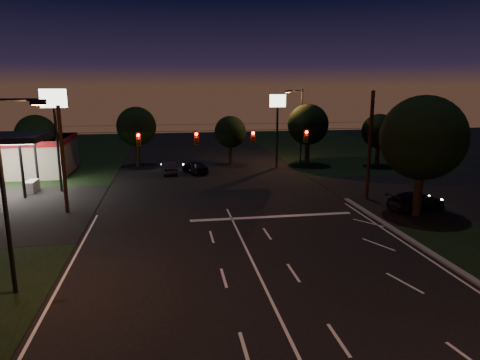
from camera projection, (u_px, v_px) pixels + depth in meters
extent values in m
plane|color=black|center=(268.00, 294.00, 19.69)|extent=(140.00, 140.00, 0.00)
cube|color=black|center=(445.00, 193.00, 38.30)|extent=(20.00, 16.00, 0.02)
cube|color=silver|center=(272.00, 217.00, 31.24)|extent=(12.00, 0.50, 0.01)
cylinder|color=black|center=(366.00, 199.00, 36.05)|extent=(0.30, 0.30, 9.00)
cylinder|color=black|center=(68.00, 213.00, 32.21)|extent=(0.28, 0.28, 8.00)
cylinder|color=black|center=(225.00, 131.00, 32.83)|extent=(24.00, 0.03, 0.03)
cylinder|color=black|center=(225.00, 124.00, 32.73)|extent=(24.00, 0.02, 0.02)
cube|color=#3F3307|center=(139.00, 139.00, 31.91)|extent=(0.32, 0.26, 1.00)
sphere|color=#FF0705|center=(138.00, 135.00, 31.69)|extent=(0.22, 0.22, 0.22)
sphere|color=black|center=(138.00, 140.00, 31.76)|extent=(0.20, 0.20, 0.20)
sphere|color=black|center=(139.00, 144.00, 31.83)|extent=(0.20, 0.20, 0.20)
cube|color=#3F3307|center=(196.00, 138.00, 32.60)|extent=(0.32, 0.26, 1.00)
sphere|color=#FF0705|center=(196.00, 134.00, 32.38)|extent=(0.22, 0.22, 0.22)
sphere|color=black|center=(196.00, 138.00, 32.45)|extent=(0.20, 0.20, 0.20)
sphere|color=black|center=(197.00, 143.00, 32.52)|extent=(0.20, 0.20, 0.20)
cube|color=#3F3307|center=(253.00, 137.00, 33.31)|extent=(0.32, 0.26, 1.00)
sphere|color=#FF0705|center=(253.00, 133.00, 33.08)|extent=(0.22, 0.22, 0.22)
sphere|color=black|center=(253.00, 137.00, 33.15)|extent=(0.20, 0.20, 0.20)
sphere|color=black|center=(253.00, 142.00, 33.22)|extent=(0.20, 0.20, 0.20)
cube|color=#3F3307|center=(306.00, 136.00, 33.99)|extent=(0.32, 0.26, 1.00)
sphere|color=#FF0705|center=(307.00, 132.00, 33.77)|extent=(0.22, 0.22, 0.22)
sphere|color=black|center=(306.00, 136.00, 33.84)|extent=(0.20, 0.20, 0.20)
sphere|color=black|center=(306.00, 140.00, 33.91)|extent=(0.20, 0.20, 0.20)
cube|color=gray|center=(1.00, 156.00, 45.58)|extent=(14.00, 8.00, 4.00)
cube|color=gray|center=(32.00, 187.00, 38.11)|extent=(0.80, 2.00, 1.10)
cylinder|color=black|center=(22.00, 171.00, 35.79)|extent=(0.24, 0.24, 4.80)
cylinder|color=black|center=(36.00, 162.00, 39.64)|extent=(0.24, 0.24, 4.80)
cylinder|color=black|center=(58.00, 151.00, 37.82)|extent=(0.24, 0.24, 7.50)
cube|color=white|center=(53.00, 98.00, 36.84)|extent=(2.20, 0.30, 1.60)
cylinder|color=black|center=(277.00, 138.00, 49.10)|extent=(0.24, 0.24, 7.00)
cube|color=white|center=(278.00, 101.00, 48.19)|extent=(1.80, 0.30, 1.40)
cylinder|color=black|center=(4.00, 199.00, 18.80)|extent=(0.20, 0.20, 9.00)
cylinder|color=black|center=(15.00, 100.00, 18.01)|extent=(1.80, 0.12, 0.12)
cube|color=black|center=(38.00, 102.00, 18.18)|extent=(0.60, 0.35, 0.22)
cube|color=#FF5E1E|center=(38.00, 105.00, 18.20)|extent=(0.45, 0.25, 0.04)
cylinder|color=black|center=(301.00, 127.00, 51.37)|extent=(0.20, 0.20, 9.00)
cylinder|color=black|center=(295.00, 91.00, 50.30)|extent=(1.80, 0.12, 0.12)
cube|color=black|center=(288.00, 91.00, 50.18)|extent=(0.60, 0.35, 0.22)
cube|color=#FF5E1E|center=(288.00, 92.00, 50.20)|extent=(0.45, 0.25, 0.04)
cylinder|color=black|center=(418.00, 189.00, 31.05)|extent=(0.60, 0.60, 4.00)
sphere|color=black|center=(423.00, 138.00, 30.23)|extent=(6.00, 6.00, 6.00)
sphere|color=black|center=(427.00, 139.00, 30.80)|extent=(4.50, 4.50, 4.50)
sphere|color=black|center=(413.00, 139.00, 30.46)|extent=(4.20, 4.20, 4.20)
cylinder|color=black|center=(39.00, 161.00, 45.37)|extent=(0.49, 0.49, 3.00)
sphere|color=black|center=(36.00, 135.00, 44.76)|extent=(4.20, 4.20, 4.20)
sphere|color=black|center=(41.00, 136.00, 45.16)|extent=(3.15, 3.15, 3.15)
sphere|color=black|center=(33.00, 136.00, 44.92)|extent=(2.94, 2.94, 2.94)
cylinder|color=black|center=(138.00, 152.00, 50.80)|extent=(0.52, 0.52, 3.25)
sphere|color=black|center=(136.00, 126.00, 50.14)|extent=(4.60, 4.60, 4.60)
sphere|color=black|center=(141.00, 127.00, 50.57)|extent=(3.45, 3.45, 3.45)
sphere|color=black|center=(133.00, 127.00, 50.31)|extent=(3.22, 3.22, 3.22)
cylinder|color=black|center=(230.00, 153.00, 51.65)|extent=(0.47, 0.47, 2.75)
sphere|color=black|center=(230.00, 132.00, 51.09)|extent=(3.80, 3.80, 3.80)
sphere|color=black|center=(233.00, 133.00, 51.45)|extent=(2.85, 2.85, 2.85)
sphere|color=black|center=(227.00, 132.00, 51.23)|extent=(2.66, 2.66, 2.66)
cylinder|color=black|center=(307.00, 151.00, 51.10)|extent=(0.53, 0.53, 3.40)
sphere|color=black|center=(308.00, 124.00, 50.40)|extent=(4.80, 4.80, 4.80)
sphere|color=black|center=(311.00, 125.00, 50.86)|extent=(3.60, 3.60, 3.60)
sphere|color=black|center=(304.00, 125.00, 50.58)|extent=(3.36, 3.36, 3.36)
cylinder|color=black|center=(377.00, 154.00, 50.51)|extent=(0.48, 0.48, 2.90)
sphere|color=black|center=(379.00, 131.00, 49.92)|extent=(4.00, 4.00, 4.00)
sphere|color=black|center=(381.00, 132.00, 50.29)|extent=(3.00, 3.00, 3.00)
sphere|color=black|center=(375.00, 132.00, 50.06)|extent=(2.80, 2.80, 2.80)
imported|color=black|center=(195.00, 167.00, 46.63)|extent=(2.94, 4.44, 1.40)
imported|color=black|center=(169.00, 168.00, 46.33)|extent=(1.82, 4.15, 1.33)
imported|color=black|center=(416.00, 201.00, 32.87)|extent=(5.14, 3.09, 1.39)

